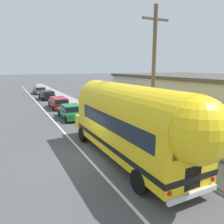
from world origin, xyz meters
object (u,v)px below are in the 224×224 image
at_px(car_lead, 71,111).
at_px(car_fourth, 39,90).
at_px(utility_pole, 153,76).
at_px(car_third, 47,94).
at_px(car_second, 59,102).
at_px(painted_bus, 132,121).

distance_m(car_lead, car_fourth, 22.14).
xyz_separation_m(utility_pole, car_third, (-2.50, 23.78, -3.63)).
bearing_deg(car_fourth, car_second, -89.93).
bearing_deg(painted_bus, car_second, 89.98).
distance_m(car_lead, car_third, 14.14).
height_order(car_lead, car_third, same).
bearing_deg(car_third, car_second, -90.09).
distance_m(painted_bus, car_lead, 11.47).
bearing_deg(car_fourth, car_third, -89.77).
xyz_separation_m(car_lead, car_fourth, (0.05, 22.14, 0.06)).
xyz_separation_m(utility_pole, painted_bus, (-2.52, -1.73, -2.12)).
bearing_deg(car_lead, car_second, 89.35).
height_order(painted_bus, car_lead, painted_bus).
distance_m(utility_pole, car_second, 16.10).
bearing_deg(car_second, car_third, 89.91).
relative_size(utility_pole, car_third, 1.93).
height_order(car_lead, car_second, same).
relative_size(car_second, car_fourth, 1.06).
distance_m(painted_bus, car_second, 17.27).
relative_size(painted_bus, car_lead, 2.59).
relative_size(utility_pole, car_second, 1.85).
xyz_separation_m(painted_bus, car_lead, (-0.06, 11.37, -1.57)).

